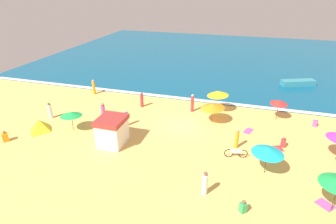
{
  "coord_description": "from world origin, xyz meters",
  "views": [
    {
      "loc": [
        5.35,
        -22.81,
        12.49
      ],
      "look_at": [
        -1.75,
        0.82,
        0.8
      ],
      "focal_mm": 29.56,
      "sensor_mm": 36.0,
      "label": 1
    }
  ],
  "objects_px": {
    "beachgoer_1": "(142,100)",
    "beachgoer_11": "(205,184)",
    "beachgoer_10": "(237,139)",
    "small_boat_0": "(298,83)",
    "parked_bicycle": "(236,153)",
    "beachgoer_6": "(94,87)",
    "lifeguard_cabana": "(112,131)",
    "beachgoer_2": "(315,123)",
    "beach_tent": "(40,125)",
    "beachgoer_5": "(192,103)",
    "beachgoer_9": "(243,207)",
    "beachgoer_0": "(5,137)",
    "beach_umbrella_4": "(71,114)",
    "beachgoer_4": "(283,142)",
    "beach_umbrella_5": "(218,93)",
    "beachgoer_3": "(126,118)",
    "beach_umbrella_1": "(213,106)",
    "beach_umbrella_3": "(279,102)",
    "beachgoer_8": "(50,111)",
    "beachgoer_7": "(103,112)"
  },
  "relations": [
    {
      "from": "beach_umbrella_5",
      "to": "beachgoer_0",
      "type": "relative_size",
      "value": 2.58
    },
    {
      "from": "beachgoer_3",
      "to": "beach_umbrella_4",
      "type": "bearing_deg",
      "value": -152.22
    },
    {
      "from": "beachgoer_8",
      "to": "beach_umbrella_5",
      "type": "bearing_deg",
      "value": 21.82
    },
    {
      "from": "parked_bicycle",
      "to": "beachgoer_1",
      "type": "xyz_separation_m",
      "value": [
        -10.59,
        6.91,
        0.41
      ]
    },
    {
      "from": "beach_umbrella_1",
      "to": "beachgoer_4",
      "type": "bearing_deg",
      "value": -22.79
    },
    {
      "from": "beachgoer_1",
      "to": "beachgoer_11",
      "type": "relative_size",
      "value": 0.95
    },
    {
      "from": "beach_umbrella_4",
      "to": "beach_tent",
      "type": "relative_size",
      "value": 1.31
    },
    {
      "from": "beachgoer_5",
      "to": "beachgoer_2",
      "type": "bearing_deg",
      "value": 0.53
    },
    {
      "from": "beachgoer_1",
      "to": "beachgoer_6",
      "type": "height_order",
      "value": "beachgoer_6"
    },
    {
      "from": "beach_umbrella_4",
      "to": "beach_umbrella_5",
      "type": "relative_size",
      "value": 0.95
    },
    {
      "from": "beachgoer_0",
      "to": "beach_umbrella_1",
      "type": "bearing_deg",
      "value": 27.57
    },
    {
      "from": "beachgoer_1",
      "to": "beachgoer_9",
      "type": "height_order",
      "value": "beachgoer_1"
    },
    {
      "from": "beachgoer_1",
      "to": "beachgoer_10",
      "type": "distance_m",
      "value": 11.88
    },
    {
      "from": "beachgoer_5",
      "to": "beachgoer_11",
      "type": "relative_size",
      "value": 1.1
    },
    {
      "from": "parked_bicycle",
      "to": "beachgoer_3",
      "type": "distance_m",
      "value": 10.65
    },
    {
      "from": "beach_umbrella_4",
      "to": "beachgoer_3",
      "type": "relative_size",
      "value": 1.5
    },
    {
      "from": "beach_tent",
      "to": "beachgoer_2",
      "type": "relative_size",
      "value": 2.29
    },
    {
      "from": "beachgoer_1",
      "to": "beachgoer_5",
      "type": "relative_size",
      "value": 0.86
    },
    {
      "from": "beach_umbrella_3",
      "to": "beach_tent",
      "type": "distance_m",
      "value": 22.72
    },
    {
      "from": "beachgoer_7",
      "to": "small_boat_0",
      "type": "bearing_deg",
      "value": 39.35
    },
    {
      "from": "lifeguard_cabana",
      "to": "beachgoer_2",
      "type": "xyz_separation_m",
      "value": [
        16.93,
        8.36,
        -0.89
      ]
    },
    {
      "from": "beachgoer_6",
      "to": "beachgoer_9",
      "type": "xyz_separation_m",
      "value": [
        18.44,
        -14.49,
        -0.47
      ]
    },
    {
      "from": "beach_umbrella_1",
      "to": "beachgoer_9",
      "type": "height_order",
      "value": "beach_umbrella_1"
    },
    {
      "from": "beach_umbrella_4",
      "to": "beachgoer_4",
      "type": "distance_m",
      "value": 18.59
    },
    {
      "from": "beachgoer_6",
      "to": "beachgoer_0",
      "type": "bearing_deg",
      "value": -97.44
    },
    {
      "from": "beachgoer_6",
      "to": "beachgoer_9",
      "type": "relative_size",
      "value": 2.04
    },
    {
      "from": "beachgoer_6",
      "to": "beach_umbrella_3",
      "type": "bearing_deg",
      "value": -2.49
    },
    {
      "from": "beach_umbrella_1",
      "to": "beachgoer_5",
      "type": "xyz_separation_m",
      "value": [
        -2.37,
        1.94,
        -0.84
      ]
    },
    {
      "from": "beachgoer_9",
      "to": "beachgoer_0",
      "type": "bearing_deg",
      "value": 173.01
    },
    {
      "from": "beachgoer_11",
      "to": "beach_tent",
      "type": "bearing_deg",
      "value": 165.94
    },
    {
      "from": "beachgoer_8",
      "to": "beachgoer_11",
      "type": "xyz_separation_m",
      "value": [
        16.73,
        -6.51,
        0.05
      ]
    },
    {
      "from": "beach_umbrella_1",
      "to": "small_boat_0",
      "type": "height_order",
      "value": "beach_umbrella_1"
    },
    {
      "from": "beach_tent",
      "to": "beachgoer_4",
      "type": "relative_size",
      "value": 2.07
    },
    {
      "from": "beach_umbrella_4",
      "to": "beachgoer_2",
      "type": "bearing_deg",
      "value": 18.72
    },
    {
      "from": "beachgoer_7",
      "to": "beachgoer_9",
      "type": "height_order",
      "value": "beachgoer_7"
    },
    {
      "from": "beachgoer_2",
      "to": "beachgoer_4",
      "type": "height_order",
      "value": "beachgoer_4"
    },
    {
      "from": "beachgoer_2",
      "to": "beachgoer_3",
      "type": "height_order",
      "value": "beachgoer_3"
    },
    {
      "from": "beach_umbrella_4",
      "to": "beach_umbrella_3",
      "type": "bearing_deg",
      "value": 23.23
    },
    {
      "from": "beach_umbrella_3",
      "to": "beachgoer_3",
      "type": "height_order",
      "value": "beach_umbrella_3"
    },
    {
      "from": "beachgoer_5",
      "to": "small_boat_0",
      "type": "xyz_separation_m",
      "value": [
        11.65,
        11.73,
        -0.48
      ]
    },
    {
      "from": "beachgoer_10",
      "to": "small_boat_0",
      "type": "xyz_separation_m",
      "value": [
        6.66,
        17.63,
        -0.42
      ]
    },
    {
      "from": "lifeguard_cabana",
      "to": "beachgoer_0",
      "type": "distance_m",
      "value": 9.39
    },
    {
      "from": "beach_umbrella_5",
      "to": "beachgoer_6",
      "type": "xyz_separation_m",
      "value": [
        -15.02,
        0.8,
        -1.24
      ]
    },
    {
      "from": "beachgoer_2",
      "to": "small_boat_0",
      "type": "relative_size",
      "value": 0.18
    },
    {
      "from": "beach_tent",
      "to": "beachgoer_5",
      "type": "distance_m",
      "value": 14.92
    },
    {
      "from": "beachgoer_8",
      "to": "beach_tent",
      "type": "bearing_deg",
      "value": -72.34
    },
    {
      "from": "beach_umbrella_4",
      "to": "beachgoer_11",
      "type": "relative_size",
      "value": 1.39
    },
    {
      "from": "parked_bicycle",
      "to": "beachgoer_6",
      "type": "xyz_separation_m",
      "value": [
        -17.59,
        8.79,
        0.47
      ]
    },
    {
      "from": "lifeguard_cabana",
      "to": "beachgoer_3",
      "type": "distance_m",
      "value": 3.39
    },
    {
      "from": "beachgoer_5",
      "to": "beachgoer_9",
      "type": "xyz_separation_m",
      "value": [
        5.9,
        -13.0,
        -0.54
      ]
    }
  ]
}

